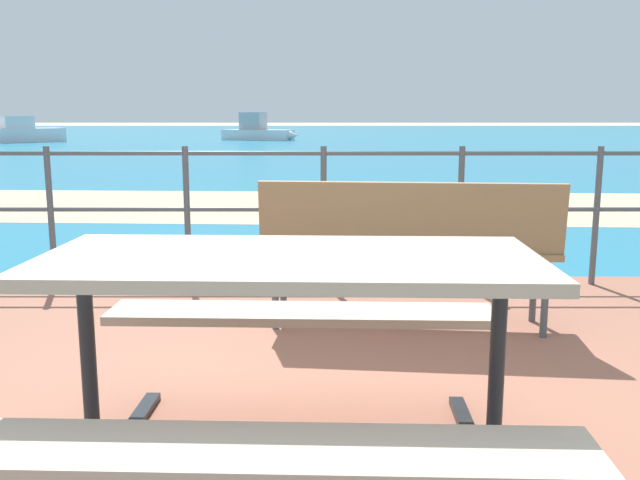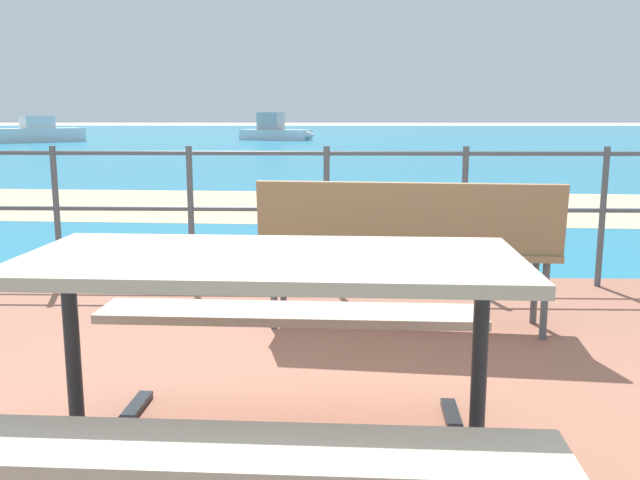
# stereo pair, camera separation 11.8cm
# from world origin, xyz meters

# --- Properties ---
(ground_plane) EXTENTS (240.00, 240.00, 0.00)m
(ground_plane) POSITION_xyz_m (0.00, 0.00, 0.00)
(ground_plane) COLOR beige
(patio_paving) EXTENTS (6.40, 5.20, 0.06)m
(patio_paving) POSITION_xyz_m (0.00, 0.00, 0.03)
(patio_paving) COLOR #935B47
(patio_paving) RESTS_ON ground
(sea_water) EXTENTS (90.00, 90.00, 0.01)m
(sea_water) POSITION_xyz_m (0.00, 40.00, 0.01)
(sea_water) COLOR teal
(sea_water) RESTS_ON ground
(beach_strip) EXTENTS (54.11, 6.22, 0.01)m
(beach_strip) POSITION_xyz_m (0.00, 7.18, 0.01)
(beach_strip) COLOR tan
(beach_strip) RESTS_ON ground
(picnic_table) EXTENTS (1.60, 1.46, 0.79)m
(picnic_table) POSITION_xyz_m (-0.12, -0.43, 0.64)
(picnic_table) COLOR tan
(picnic_table) RESTS_ON patio_paving
(park_bench) EXTENTS (1.70, 0.58, 0.86)m
(park_bench) POSITION_xyz_m (0.48, 1.29, 0.60)
(park_bench) COLOR #8C704C
(park_bench) RESTS_ON patio_paving
(railing_fence) EXTENTS (5.94, 0.04, 1.00)m
(railing_fence) POSITION_xyz_m (0.00, 2.37, 0.68)
(railing_fence) COLOR #4C5156
(railing_fence) RESTS_ON patio_paving
(boat_near) EXTENTS (4.16, 2.62, 1.43)m
(boat_near) POSITION_xyz_m (-3.28, 33.60, 0.46)
(boat_near) COLOR silver
(boat_near) RESTS_ON sea_water
(boat_mid) EXTENTS (4.58, 4.51, 1.24)m
(boat_mid) POSITION_xyz_m (-14.72, 30.04, 0.44)
(boat_mid) COLOR silver
(boat_mid) RESTS_ON sea_water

